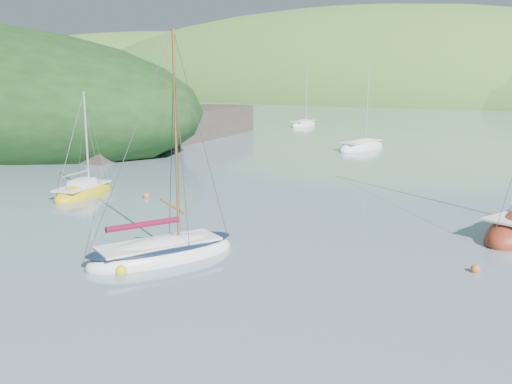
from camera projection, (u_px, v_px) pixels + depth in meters
The scene contains 6 objects.
ground at pixel (118, 275), 22.24m from camera, with size 700.00×700.00×0.00m, color slate.
daysailer_white at pixel (162, 253), 24.18m from camera, with size 4.94×7.01×10.15m.
sailboat_yellow at pixel (84, 193), 36.72m from camera, with size 3.41×5.80×7.23m.
distant_sloop_a at pixel (361, 148), 59.24m from camera, with size 3.81×7.55×10.29m.
distant_sloop_c at pixel (303, 125), 85.56m from camera, with size 2.34×6.48×9.22m.
mooring_buoys at pixel (187, 245), 25.64m from camera, with size 21.02×11.40×0.47m.
Camera 1 is at (15.83, -14.97, 7.68)m, focal length 40.00 mm.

